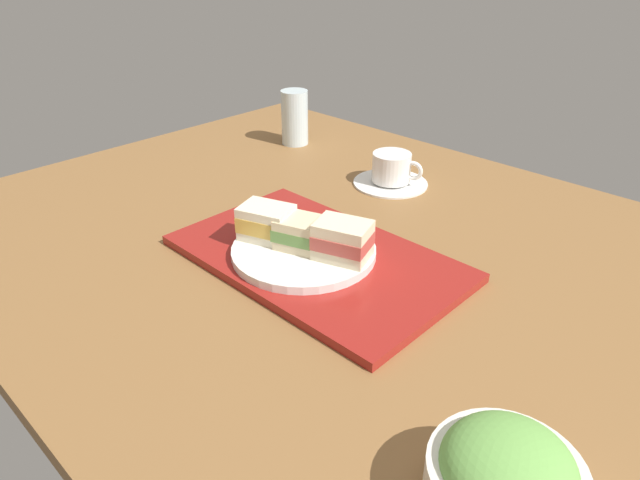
{
  "coord_description": "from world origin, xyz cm",
  "views": [
    {
      "loc": [
        50.27,
        -58.93,
        44.31
      ],
      "look_at": [
        1.05,
        -8.03,
        5.0
      ],
      "focal_mm": 31.59,
      "sensor_mm": 36.0,
      "label": 1
    }
  ],
  "objects": [
    {
      "name": "ground_plane",
      "position": [
        0.0,
        0.0,
        -1.5
      ],
      "size": [
        140.0,
        100.0,
        3.0
      ],
      "primitive_type": "cube",
      "color": "brown"
    },
    {
      "name": "serving_tray",
      "position": [
        -0.81,
        -6.84,
        0.7
      ],
      "size": [
        43.23,
        26.18,
        1.4
      ],
      "primitive_type": "cube",
      "color": "maroon",
      "rests_on": "ground_plane"
    },
    {
      "name": "sandwich_plate",
      "position": [
        -2.08,
        -8.28,
        2.05
      ],
      "size": [
        21.63,
        21.63,
        1.29
      ],
      "primitive_type": "cylinder",
      "color": "silver",
      "rests_on": "serving_tray"
    },
    {
      "name": "sandwich_near",
      "position": [
        -8.17,
        -10.13,
        5.31
      ],
      "size": [
        9.16,
        7.92,
        5.25
      ],
      "color": "#EFE5C1",
      "rests_on": "sandwich_plate"
    },
    {
      "name": "sandwich_middle",
      "position": [
        -2.08,
        -8.28,
        5.0
      ],
      "size": [
        9.48,
        7.99,
        4.61
      ],
      "color": "beige",
      "rests_on": "sandwich_plate"
    },
    {
      "name": "sandwich_far",
      "position": [
        4.0,
        -6.42,
        5.47
      ],
      "size": [
        9.2,
        8.05,
        5.55
      ],
      "color": "beige",
      "rests_on": "sandwich_plate"
    },
    {
      "name": "salad_bowl",
      "position": [
        39.63,
        -25.7,
        3.97
      ],
      "size": [
        13.33,
        13.33,
        8.58
      ],
      "color": "silver",
      "rests_on": "ground_plane"
    },
    {
      "name": "coffee_cup",
      "position": [
        -10.96,
        24.56,
        2.63
      ],
      "size": [
        14.62,
        14.62,
        6.39
      ],
      "color": "white",
      "rests_on": "ground_plane"
    },
    {
      "name": "drinking_glass",
      "position": [
        -42.06,
        28.18,
        6.18
      ],
      "size": [
        6.16,
        6.16,
        12.36
      ],
      "primitive_type": "cylinder",
      "color": "silver",
      "rests_on": "ground_plane"
    }
  ]
}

